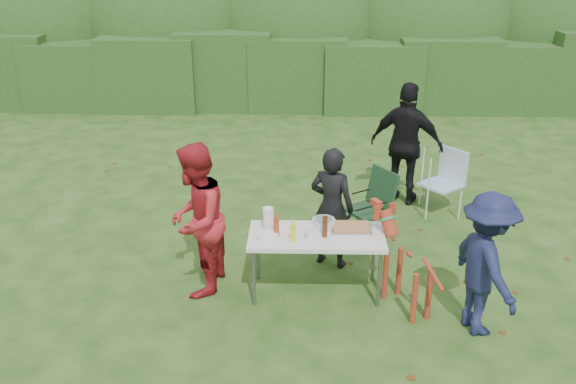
{
  "coord_description": "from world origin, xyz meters",
  "views": [
    {
      "loc": [
        0.13,
        -5.99,
        3.81
      ],
      "look_at": [
        -0.04,
        0.58,
        1.0
      ],
      "focal_mm": 38.0,
      "sensor_mm": 36.0,
      "label": 1
    }
  ],
  "objects_px": {
    "child": "(486,265)",
    "ketchup_bottle": "(276,227)",
    "person_black_puffy": "(406,144)",
    "mustard_bottle": "(293,233)",
    "folding_table": "(316,239)",
    "beer_bottle": "(325,227)",
    "person_red_jacket": "(196,220)",
    "camping_chair": "(368,206)",
    "paper_towel_roll": "(268,219)",
    "dog": "(408,267)",
    "person_cook": "(332,208)",
    "lawn_chair": "(441,182)"
  },
  "relations": [
    {
      "from": "person_cook",
      "to": "lawn_chair",
      "type": "xyz_separation_m",
      "value": [
        1.66,
        1.57,
        -0.29
      ]
    },
    {
      "from": "person_cook",
      "to": "mustard_bottle",
      "type": "bearing_deg",
      "value": 85.99
    },
    {
      "from": "person_cook",
      "to": "beer_bottle",
      "type": "bearing_deg",
      "value": 106.2
    },
    {
      "from": "person_cook",
      "to": "ketchup_bottle",
      "type": "distance_m",
      "value": 0.96
    },
    {
      "from": "person_red_jacket",
      "to": "camping_chair",
      "type": "relative_size",
      "value": 1.84
    },
    {
      "from": "dog",
      "to": "mustard_bottle",
      "type": "xyz_separation_m",
      "value": [
        -1.24,
        0.13,
        0.33
      ]
    },
    {
      "from": "mustard_bottle",
      "to": "ketchup_bottle",
      "type": "height_order",
      "value": "ketchup_bottle"
    },
    {
      "from": "camping_chair",
      "to": "beer_bottle",
      "type": "height_order",
      "value": "beer_bottle"
    },
    {
      "from": "child",
      "to": "lawn_chair",
      "type": "distance_m",
      "value": 2.92
    },
    {
      "from": "person_red_jacket",
      "to": "child",
      "type": "xyz_separation_m",
      "value": [
        3.0,
        -0.7,
        -0.12
      ]
    },
    {
      "from": "person_black_puffy",
      "to": "mustard_bottle",
      "type": "bearing_deg",
      "value": 83.16
    },
    {
      "from": "mustard_bottle",
      "to": "folding_table",
      "type": "bearing_deg",
      "value": 31.37
    },
    {
      "from": "child",
      "to": "paper_towel_roll",
      "type": "xyz_separation_m",
      "value": [
        -2.21,
        0.77,
        0.11
      ]
    },
    {
      "from": "child",
      "to": "beer_bottle",
      "type": "distance_m",
      "value": 1.7
    },
    {
      "from": "folding_table",
      "to": "beer_bottle",
      "type": "distance_m",
      "value": 0.2
    },
    {
      "from": "person_black_puffy",
      "to": "child",
      "type": "height_order",
      "value": "person_black_puffy"
    },
    {
      "from": "camping_chair",
      "to": "mustard_bottle",
      "type": "relative_size",
      "value": 4.78
    },
    {
      "from": "beer_bottle",
      "to": "person_cook",
      "type": "bearing_deg",
      "value": 81.61
    },
    {
      "from": "folding_table",
      "to": "dog",
      "type": "height_order",
      "value": "dog"
    },
    {
      "from": "camping_chair",
      "to": "ketchup_bottle",
      "type": "height_order",
      "value": "ketchup_bottle"
    },
    {
      "from": "paper_towel_roll",
      "to": "ketchup_bottle",
      "type": "bearing_deg",
      "value": -57.91
    },
    {
      "from": "lawn_chair",
      "to": "paper_towel_roll",
      "type": "xyz_separation_m",
      "value": [
        -2.39,
        -2.12,
        0.4
      ]
    },
    {
      "from": "paper_towel_roll",
      "to": "dog",
      "type": "bearing_deg",
      "value": -14.91
    },
    {
      "from": "dog",
      "to": "lawn_chair",
      "type": "bearing_deg",
      "value": -46.2
    },
    {
      "from": "ketchup_bottle",
      "to": "lawn_chair",
      "type": "bearing_deg",
      "value": 44.82
    },
    {
      "from": "person_black_puffy",
      "to": "mustard_bottle",
      "type": "distance_m",
      "value": 3.19
    },
    {
      "from": "lawn_chair",
      "to": "mustard_bottle",
      "type": "relative_size",
      "value": 4.71
    },
    {
      "from": "person_black_puffy",
      "to": "child",
      "type": "xyz_separation_m",
      "value": [
        0.3,
        -3.25,
        -0.16
      ]
    },
    {
      "from": "person_black_puffy",
      "to": "dog",
      "type": "xyz_separation_m",
      "value": [
        -0.39,
        -2.88,
        -0.41
      ]
    },
    {
      "from": "person_red_jacket",
      "to": "camping_chair",
      "type": "bearing_deg",
      "value": 130.0
    },
    {
      "from": "person_cook",
      "to": "camping_chair",
      "type": "height_order",
      "value": "person_cook"
    },
    {
      "from": "mustard_bottle",
      "to": "paper_towel_roll",
      "type": "relative_size",
      "value": 0.77
    },
    {
      "from": "child",
      "to": "beer_bottle",
      "type": "relative_size",
      "value": 6.36
    },
    {
      "from": "dog",
      "to": "mustard_bottle",
      "type": "bearing_deg",
      "value": 56.85
    },
    {
      "from": "mustard_bottle",
      "to": "dog",
      "type": "bearing_deg",
      "value": -6.06
    },
    {
      "from": "paper_towel_roll",
      "to": "child",
      "type": "bearing_deg",
      "value": -19.32
    },
    {
      "from": "dog",
      "to": "paper_towel_roll",
      "type": "bearing_deg",
      "value": 48.01
    },
    {
      "from": "person_red_jacket",
      "to": "person_black_puffy",
      "type": "height_order",
      "value": "person_black_puffy"
    },
    {
      "from": "person_cook",
      "to": "ketchup_bottle",
      "type": "relative_size",
      "value": 6.91
    },
    {
      "from": "child",
      "to": "ketchup_bottle",
      "type": "bearing_deg",
      "value": 57.4
    },
    {
      "from": "lawn_chair",
      "to": "person_black_puffy",
      "type": "bearing_deg",
      "value": -74.96
    },
    {
      "from": "person_red_jacket",
      "to": "paper_towel_roll",
      "type": "relative_size",
      "value": 6.76
    },
    {
      "from": "child",
      "to": "ketchup_bottle",
      "type": "xyz_separation_m",
      "value": [
        -2.11,
        0.62,
        0.09
      ]
    },
    {
      "from": "child",
      "to": "camping_chair",
      "type": "xyz_separation_m",
      "value": [
        -0.96,
        2.0,
        -0.28
      ]
    },
    {
      "from": "person_cook",
      "to": "dog",
      "type": "bearing_deg",
      "value": 153.88
    },
    {
      "from": "folding_table",
      "to": "person_red_jacket",
      "type": "relative_size",
      "value": 0.85
    },
    {
      "from": "folding_table",
      "to": "beer_bottle",
      "type": "height_order",
      "value": "beer_bottle"
    },
    {
      "from": "dog",
      "to": "ketchup_bottle",
      "type": "bearing_deg",
      "value": 53.05
    },
    {
      "from": "person_black_puffy",
      "to": "person_red_jacket",
      "type": "bearing_deg",
      "value": 67.16
    },
    {
      "from": "person_red_jacket",
      "to": "paper_towel_roll",
      "type": "height_order",
      "value": "person_red_jacket"
    }
  ]
}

